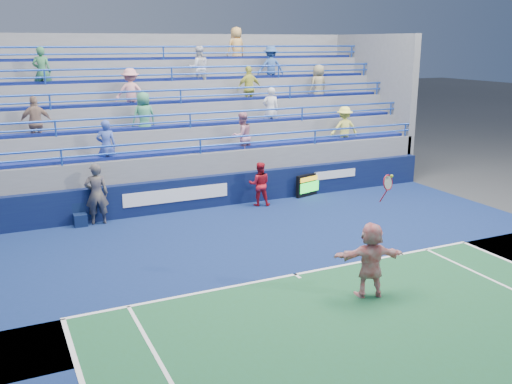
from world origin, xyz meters
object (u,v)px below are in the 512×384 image
serve_speed_board (309,185)px  tennis_player (371,260)px  judge_chair (80,219)px  ball_girl (260,184)px  line_judge (97,194)px

serve_speed_board → tennis_player: size_ratio=0.43×
serve_speed_board → judge_chair: size_ratio=1.69×
ball_girl → line_judge: bearing=19.5°
tennis_player → ball_girl: (0.91, 7.64, -0.10)m
judge_chair → tennis_player: size_ratio=0.25×
serve_speed_board → judge_chair: bearing=-179.3°
judge_chair → tennis_player: 9.44m
line_judge → tennis_player: bearing=126.4°
line_judge → serve_speed_board: bearing=-172.7°
tennis_player → line_judge: 9.12m
judge_chair → line_judge: bearing=-3.0°
tennis_player → ball_girl: 7.70m
tennis_player → ball_girl: bearing=83.2°
tennis_player → judge_chair: bearing=122.7°
serve_speed_board → ball_girl: bearing=-170.2°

